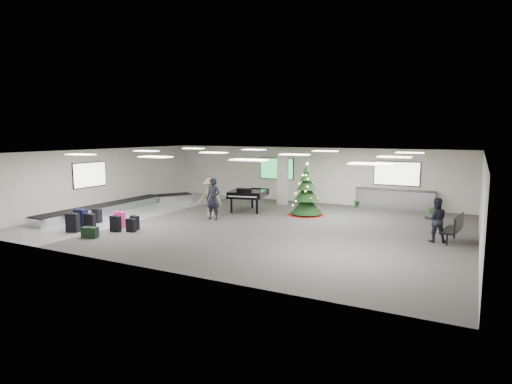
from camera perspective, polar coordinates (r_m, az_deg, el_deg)
The scene contains 21 objects.
ground at distance 19.13m, azimuth -0.51°, elevation -4.29°, with size 18.00×18.00×0.00m, color #3A3735.
room_envelope at distance 19.55m, azimuth -0.59°, elevation 2.88°, with size 18.02×14.02×3.21m.
baggage_carousel at distance 23.67m, azimuth -17.64°, elevation -1.79°, with size 2.28×9.71×0.43m.
service_counter at distance 23.73m, azimuth 17.99°, elevation -0.96°, with size 4.05×0.65×1.08m.
suitcase_0 at distance 19.04m, azimuth -23.25°, elevation -3.80°, with size 0.56×0.41×0.80m.
suitcase_1 at distance 18.55m, azimuth -18.23°, elevation -4.03°, with size 0.45×0.27×0.68m.
pink_suitcase at distance 19.36m, azimuth -17.68°, elevation -3.51°, with size 0.43×0.25×0.69m.
suitcase_3 at distance 18.73m, azimuth -15.85°, elevation -3.94°, with size 0.43×0.29×0.60m.
navy_suitcase at distance 19.66m, azimuth -22.30°, elevation -3.33°, with size 0.55×0.33×0.85m.
suitcase_5 at distance 19.37m, azimuth -21.27°, elevation -3.68°, with size 0.49×0.34×0.68m.
green_duffel at distance 17.87m, azimuth -21.26°, elevation -5.03°, with size 0.67×0.46×0.43m.
suitcase_7 at distance 18.33m, azimuth -16.32°, elevation -4.28°, with size 0.41×0.26×0.57m.
suitcase_8 at distance 20.69m, azimuth -20.45°, elevation -2.98°, with size 0.43×0.25×0.65m.
christmas_tree at distance 21.19m, azimuth 6.77°, elevation -0.65°, with size 1.87×1.87×2.67m.
grand_piano at distance 22.21m, azimuth -1.09°, elevation -0.23°, with size 2.12×2.53×1.27m.
bench at distance 17.50m, azimuth 24.96°, elevation -4.25°, with size 0.77×1.68×1.03m.
traveler_a at distance 20.02m, azimuth -5.74°, elevation -0.92°, with size 0.72×0.47×1.97m, color black.
traveler_b at distance 20.68m, azimuth -6.15°, elevation -0.78°, with size 1.21×0.70×1.88m, color #8F8059.
traveler_bench at distance 17.22m, azimuth 22.84°, elevation -3.45°, with size 0.81×0.63×1.67m, color black.
potted_plant_left at distance 23.97m, azimuth 13.51°, elevation -0.99°, with size 0.47×0.38×0.86m, color #16461D.
potted_plant_right at distance 23.39m, azimuth 22.38°, elevation -1.66°, with size 0.45×0.45×0.80m, color #16461D.
Camera 1 is at (8.75, -16.53, 4.02)m, focal length 30.00 mm.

